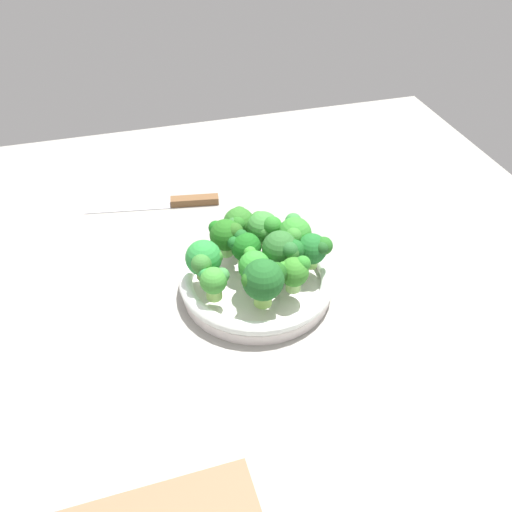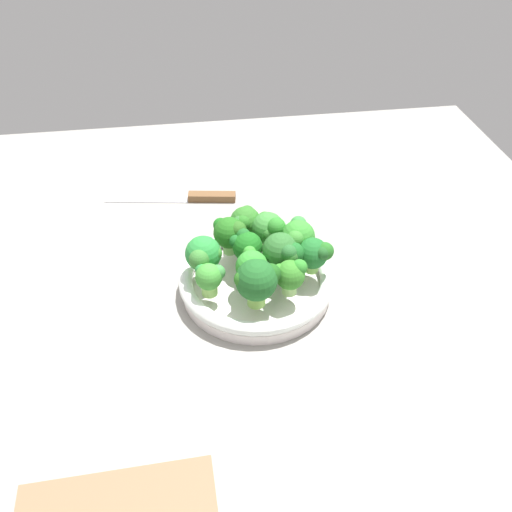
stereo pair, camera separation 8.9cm
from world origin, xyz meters
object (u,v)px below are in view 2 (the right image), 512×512
broccoli_floret_2 (230,233)px  broccoli_floret_11 (283,253)px  bowl (256,280)px  broccoli_floret_8 (315,254)px  broccoli_floret_9 (245,222)px  broccoli_floret_6 (290,275)px  broccoli_floret_7 (209,277)px  broccoli_floret_0 (203,255)px  broccoli_floret_1 (259,280)px  broccoli_floret_3 (269,228)px  knife (189,197)px  broccoli_floret_5 (298,237)px  broccoli_floret_4 (251,267)px  broccoli_floret_10 (245,247)px

broccoli_floret_2 → broccoli_floret_11: broccoli_floret_11 is taller
bowl → broccoli_floret_8: broccoli_floret_8 is taller
broccoli_floret_9 → broccoli_floret_6: bearing=-71.3°
bowl → broccoli_floret_7: (-7.79, -4.23, 5.21)cm
broccoli_floret_0 → broccoli_floret_1: 11.13cm
broccoli_floret_8 → broccoli_floret_9: size_ratio=0.97×
broccoli_floret_3 → knife: 27.31cm
broccoli_floret_8 → broccoli_floret_5: bearing=117.0°
broccoli_floret_6 → broccoli_floret_9: bearing=108.7°
broccoli_floret_7 → broccoli_floret_8: 17.24cm
broccoli_floret_9 → broccoli_floret_2: bearing=-131.8°
broccoli_floret_4 → broccoli_floret_7: 6.66cm
broccoli_floret_1 → broccoli_floret_5: bearing=52.0°
broccoli_floret_0 → broccoli_floret_9: size_ratio=1.09×
broccoli_floret_4 → broccoli_floret_1: bearing=-82.3°
broccoli_floret_0 → broccoli_floret_2: bearing=47.1°
broccoli_floret_9 → broccoli_floret_1: bearing=-90.1°
broccoli_floret_3 → broccoli_floret_5: (4.21, -3.44, 0.22)cm
broccoli_floret_3 → broccoli_floret_10: size_ratio=1.11×
broccoli_floret_10 → broccoli_floret_0: bearing=-166.1°
broccoli_floret_2 → broccoli_floret_11: 10.19cm
knife → broccoli_floret_1: bearing=-76.1°
broccoli_floret_4 → broccoli_floret_2: bearing=105.4°
broccoli_floret_7 → broccoli_floret_11: size_ratio=0.79×
broccoli_floret_2 → knife: size_ratio=0.25×
broccoli_floret_0 → broccoli_floret_7: bearing=-83.5°
broccoli_floret_0 → broccoli_floret_3: 12.61cm
broccoli_floret_6 → bowl: bearing=126.7°
broccoli_floret_4 → broccoli_floret_9: 11.94cm
broccoli_floret_7 → broccoli_floret_10: size_ratio=0.90×
broccoli_floret_10 → broccoli_floret_7: bearing=-135.2°
broccoli_floret_5 → broccoli_floret_10: size_ratio=1.16×
broccoli_floret_0 → broccoli_floret_1: (7.70, -7.99, 0.73)cm
knife → broccoli_floret_9: bearing=-65.7°
broccoli_floret_0 → broccoli_floret_8: broccoli_floret_0 is taller
broccoli_floret_2 → broccoli_floret_11: bearing=-40.3°
broccoli_floret_11 → broccoli_floret_5: bearing=49.4°
broccoli_floret_5 → broccoli_floret_11: bearing=-130.6°
broccoli_floret_4 → broccoli_floret_3: bearing=64.7°
broccoli_floret_4 → broccoli_floret_10: broccoli_floret_10 is taller
broccoli_floret_1 → broccoli_floret_10: (-0.85, 9.68, -1.12)cm
broccoli_floret_9 → knife: 23.11cm
broccoli_floret_6 → knife: (-14.02, 34.77, -7.06)cm
broccoli_floret_8 → knife: bearing=121.9°
broccoli_floret_2 → broccoli_floret_10: bearing=-58.1°
broccoli_floret_1 → broccoli_floret_11: size_ratio=1.14×
bowl → broccoli_floret_6: broccoli_floret_6 is taller
broccoli_floret_9 → broccoli_floret_7: bearing=-118.9°
broccoli_floret_4 → broccoli_floret_7: bearing=-170.3°
broccoli_floret_7 → broccoli_floret_11: broccoli_floret_11 is taller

